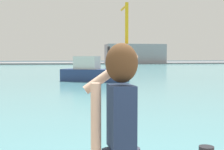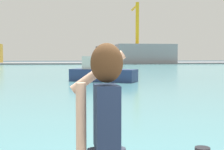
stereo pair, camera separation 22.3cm
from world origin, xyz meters
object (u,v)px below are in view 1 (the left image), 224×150
Objects in this scene: person_photographer at (120,121)px; port_crane at (126,27)px; boat_moored at (93,73)px; warehouse_right at (135,53)px.

port_crane reaches higher than person_photographer.
boat_moored is 0.36× the size of warehouse_right.
port_crane is at bearing 103.48° from boat_moored.
warehouse_right is (19.21, 62.69, 2.35)m from boat_moored.
person_photographer is at bearing -67.12° from boat_moored.
boat_moored is at bearing -104.79° from port_crane.
person_photographer is 89.33m from port_crane.
boat_moored is at bearing -107.04° from warehouse_right.
warehouse_right is at bearing -15.22° from person_photographer.
port_crane is at bearing -168.57° from warehouse_right.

